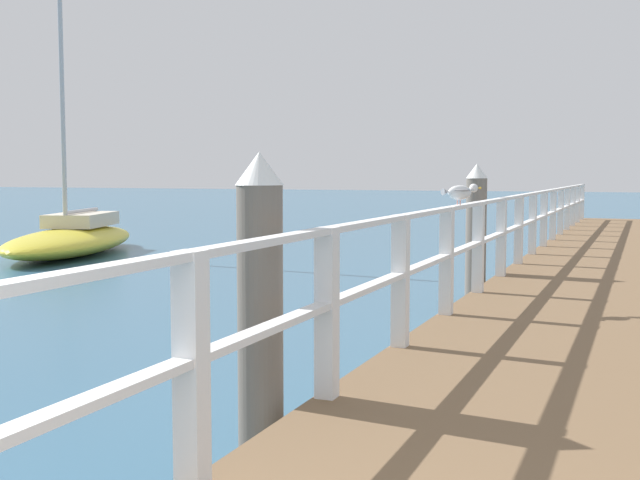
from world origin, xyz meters
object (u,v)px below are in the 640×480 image
(dock_piling_far, at_px, (476,234))
(boat_0, at_px, (72,238))
(dock_piling_near, at_px, (260,311))
(seagull_foreground, at_px, (460,192))

(dock_piling_far, height_order, boat_0, boat_0)
(dock_piling_near, distance_m, seagull_foreground, 3.89)
(seagull_foreground, bearing_deg, dock_piling_far, 139.35)
(dock_piling_near, bearing_deg, seagull_foreground, 84.23)
(dock_piling_near, distance_m, dock_piling_far, 6.60)
(dock_piling_far, bearing_deg, dock_piling_near, -90.00)
(seagull_foreground, xyz_separation_m, boat_0, (-10.04, 6.18, -1.26))
(dock_piling_near, height_order, boat_0, boat_0)
(dock_piling_near, distance_m, boat_0, 13.91)
(boat_0, bearing_deg, dock_piling_near, 115.13)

